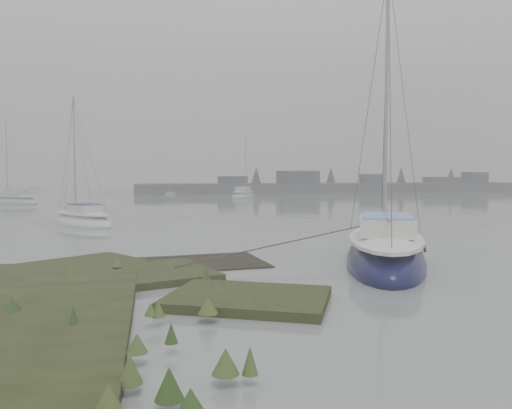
% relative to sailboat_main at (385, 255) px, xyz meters
% --- Properties ---
extents(ground, '(160.00, 160.00, 0.00)m').
position_rel_sailboat_main_xyz_m(ground, '(-5.65, 26.78, -0.32)').
color(ground, slate).
rests_on(ground, ground).
extents(far_shoreline, '(60.00, 8.00, 4.15)m').
position_rel_sailboat_main_xyz_m(far_shoreline, '(21.19, 58.68, 0.53)').
color(far_shoreline, '#4C4F51').
rests_on(far_shoreline, ground).
extents(sailboat_main, '(5.18, 7.69, 10.36)m').
position_rel_sailboat_main_xyz_m(sailboat_main, '(0.00, 0.00, 0.00)').
color(sailboat_main, black).
rests_on(sailboat_main, ground).
extents(sailboat_white, '(4.70, 5.55, 7.80)m').
position_rel_sailboat_main_xyz_m(sailboat_white, '(-11.09, 14.80, -0.08)').
color(sailboat_white, silver).
rests_on(sailboat_white, ground).
extents(sailboat_far_a, '(6.04, 5.23, 8.56)m').
position_rel_sailboat_main_xyz_m(sailboat_far_a, '(-20.16, 36.70, -0.06)').
color(sailboat_far_a, silver).
rests_on(sailboat_far_a, ground).
extents(sailboat_far_b, '(4.69, 6.18, 8.47)m').
position_rel_sailboat_main_xyz_m(sailboat_far_b, '(3.48, 44.00, -0.06)').
color(sailboat_far_b, silver).
rests_on(sailboat_far_b, ground).
extents(sailboat_far_c, '(4.88, 2.41, 6.60)m').
position_rel_sailboat_main_xyz_m(sailboat_far_c, '(-5.74, 55.58, -0.12)').
color(sailboat_far_c, '#AAAFB3').
rests_on(sailboat_far_c, ground).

